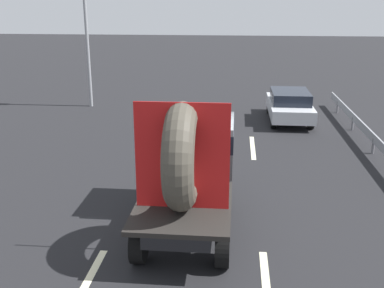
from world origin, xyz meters
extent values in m
plane|color=black|center=(0.00, 0.00, 0.00)|extent=(120.00, 120.00, 0.00)
cylinder|color=black|center=(-0.77, 0.52, 0.43)|extent=(0.28, 0.86, 0.86)
cylinder|color=black|center=(0.93, 0.52, 0.43)|extent=(0.28, 0.86, 0.86)
cylinder|color=black|center=(-0.77, -2.25, 0.43)|extent=(0.28, 0.86, 0.86)
cylinder|color=black|center=(0.93, -2.25, 0.43)|extent=(0.28, 0.86, 0.86)
cube|color=black|center=(0.08, -0.81, 0.86)|extent=(1.30, 4.49, 0.25)
cube|color=#4C5156|center=(0.08, 0.52, 1.66)|extent=(2.00, 1.83, 1.35)
cube|color=black|center=(0.08, 0.47, 1.95)|extent=(2.02, 1.74, 0.44)
cube|color=black|center=(0.08, -1.72, 1.03)|extent=(2.00, 2.66, 0.10)
cube|color=black|center=(0.08, -0.44, 1.63)|extent=(1.80, 0.08, 1.10)
torus|color=#474238|center=(0.08, -1.87, 2.18)|extent=(0.62, 2.20, 2.20)
cube|color=red|center=(0.08, -1.87, 2.18)|extent=(1.90, 0.03, 2.20)
cylinder|color=black|center=(2.71, 11.10, 0.32)|extent=(0.22, 0.63, 0.63)
cylinder|color=black|center=(4.25, 11.10, 0.32)|extent=(0.22, 0.63, 0.63)
cylinder|color=black|center=(2.71, 8.46, 0.32)|extent=(0.22, 0.63, 0.63)
cylinder|color=black|center=(4.25, 8.46, 0.32)|extent=(0.22, 0.63, 0.63)
cube|color=silver|center=(3.48, 9.78, 0.59)|extent=(1.77, 4.14, 0.54)
cube|color=black|center=(3.48, 9.68, 1.10)|extent=(1.60, 2.32, 0.49)
cylinder|color=gray|center=(-6.14, 11.77, 2.67)|extent=(0.16, 0.16, 5.33)
cube|color=gray|center=(5.93, 6.89, 0.55)|extent=(0.06, 12.20, 0.32)
cylinder|color=slate|center=(5.93, 5.37, 0.28)|extent=(0.10, 0.10, 0.55)
cylinder|color=slate|center=(5.93, 8.42, 0.28)|extent=(0.10, 0.10, 0.55)
cylinder|color=slate|center=(5.93, 11.47, 0.28)|extent=(0.10, 0.10, 0.55)
cube|color=beige|center=(-1.62, -3.03, 0.00)|extent=(0.16, 2.20, 0.01)
cube|color=beige|center=(-1.62, 5.45, 0.00)|extent=(0.16, 2.92, 0.01)
cube|color=beige|center=(1.78, -2.70, 0.00)|extent=(0.16, 2.07, 0.01)
cube|color=beige|center=(1.78, 5.66, 0.00)|extent=(0.16, 2.74, 0.01)
camera|label=1|loc=(1.10, -10.50, 5.17)|focal=43.26mm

